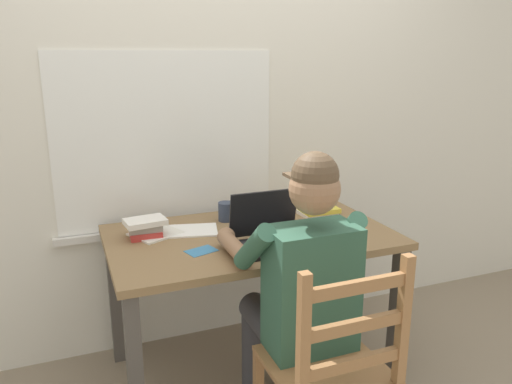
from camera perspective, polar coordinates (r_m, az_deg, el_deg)
The scene contains 14 objects.
ground_plane at distance 2.78m, azimuth -0.57°, elevation -19.47°, with size 8.00×8.00×0.00m, color gray.
back_wall at distance 2.75m, azimuth -4.35°, elevation 9.17°, with size 6.00×0.08×2.60m.
desk at distance 2.47m, azimuth -0.61°, elevation -6.88°, with size 1.35×0.80×0.75m.
seated_person at distance 2.07m, azimuth 4.89°, elevation -10.33°, with size 0.50×0.60×1.26m.
wooden_chair at distance 1.97m, azimuth 8.57°, elevation -19.54°, with size 0.42×0.42×0.95m.
laptop at distance 2.29m, azimuth 1.62°, elevation -4.64°, with size 0.33×0.27×0.23m.
computer_mouse at distance 2.40m, azimuth 8.21°, elevation -4.74°, with size 0.06×0.10×0.03m, color black.
coffee_mug_white at distance 2.67m, azimuth 1.17°, elevation -1.78°, with size 0.12×0.08×0.10m.
coffee_mug_dark at distance 2.61m, azimuth -3.38°, elevation -2.22°, with size 0.12×0.08×0.10m.
book_stack_main at distance 2.43m, azimuth -12.43°, elevation -3.93°, with size 0.20×0.15×0.09m.
book_stack_side at distance 2.72m, azimuth 7.09°, elevation -2.16°, with size 0.20×0.15×0.04m.
paper_pile_near_laptop at distance 2.47m, azimuth -11.28°, elevation -4.63°, with size 0.21×0.19×0.01m, color silver.
paper_pile_back_corner at distance 2.48m, azimuth -7.40°, elevation -4.35°, with size 0.26×0.18×0.01m, color white.
landscape_photo_print at distance 2.24m, azimuth -6.22°, elevation -6.65°, with size 0.13×0.09×0.00m, color teal.
Camera 1 is at (-0.81, -2.14, 1.59)m, focal length 35.28 mm.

